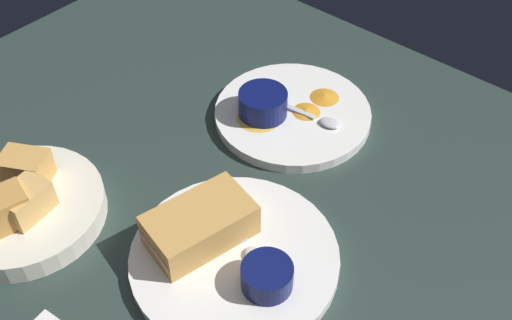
{
  "coord_description": "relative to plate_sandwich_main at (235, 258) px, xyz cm",
  "views": [
    {
      "loc": [
        -31.2,
        -41.09,
        62.56
      ],
      "look_at": [
        13.77,
        -2.56,
        3.0
      ],
      "focal_mm": 42.63,
      "sensor_mm": 36.0,
      "label": 1
    }
  ],
  "objects": [
    {
      "name": "ground_plane",
      "position": [
        -0.75,
        10.22,
        -2.3
      ],
      "size": [
        110.0,
        110.0,
        3.0
      ],
      "primitive_type": "cube",
      "color": "#283833"
    },
    {
      "name": "plate_sandwich_main",
      "position": [
        0.0,
        0.0,
        0.0
      ],
      "size": [
        25.95,
        25.95,
        1.6
      ],
      "primitive_type": "cylinder",
      "color": "white",
      "rests_on": "ground_plane"
    },
    {
      "name": "sandwich_half_near",
      "position": [
        -0.4,
        4.91,
        3.2
      ],
      "size": [
        14.52,
        10.4,
        4.8
      ],
      "color": "tan",
      "rests_on": "plate_sandwich_main"
    },
    {
      "name": "ramekin_dark_sauce",
      "position": [
        -0.44,
        -5.82,
        2.55
      ],
      "size": [
        6.18,
        6.18,
        3.23
      ],
      "color": "#0C144C",
      "rests_on": "plate_sandwich_main"
    },
    {
      "name": "spoon_by_dark_ramekin",
      "position": [
        1.56,
        -1.08,
        1.16
      ],
      "size": [
        5.21,
        9.66,
        0.8
      ],
      "color": "silver",
      "rests_on": "plate_sandwich_main"
    },
    {
      "name": "plate_chips_companion",
      "position": [
        26.04,
        11.32,
        0.0
      ],
      "size": [
        24.15,
        24.15,
        1.6
      ],
      "primitive_type": "cylinder",
      "color": "white",
      "rests_on": "ground_plane"
    },
    {
      "name": "ramekin_light_gravy",
      "position": [
        22.41,
        14.34,
        2.9
      ],
      "size": [
        7.46,
        7.46,
        3.91
      ],
      "color": "#0C144C",
      "rests_on": "plate_chips_companion"
    },
    {
      "name": "spoon_by_gravy_ramekin",
      "position": [
        26.74,
        6.31,
        1.16
      ],
      "size": [
        2.86,
        9.96,
        0.8
      ],
      "color": "silver",
      "rests_on": "plate_chips_companion"
    },
    {
      "name": "plantain_chip_scatter",
      "position": [
        25.14,
        11.87,
        1.1
      ],
      "size": [
        17.22,
        11.55,
        0.6
      ],
      "color": "gold",
      "rests_on": "plate_chips_companion"
    },
    {
      "name": "bread_basket_rear",
      "position": [
        -12.61,
        25.71,
        1.44
      ],
      "size": [
        21.1,
        21.1,
        7.62
      ],
      "color": "silver",
      "rests_on": "ground_plane"
    }
  ]
}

